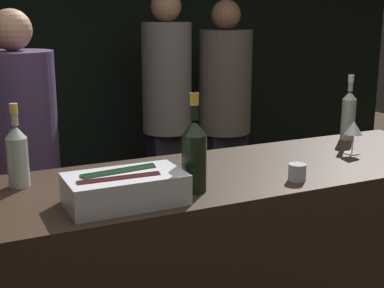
{
  "coord_description": "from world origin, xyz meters",
  "views": [
    {
      "loc": [
        -0.87,
        -1.46,
        1.68
      ],
      "look_at": [
        0.0,
        0.37,
        1.18
      ],
      "focal_mm": 50.0,
      "sensor_mm": 36.0,
      "label": 1
    }
  ],
  "objects_px": {
    "wine_glass": "(353,129)",
    "white_wine_bottle": "(349,113)",
    "ice_bin_with_bottles": "(124,187)",
    "rose_wine_bottle": "(17,154)",
    "person_grey_polo": "(21,156)",
    "champagne_bottle": "(194,153)",
    "person_blond_tee": "(167,107)",
    "person_in_hoodie": "(225,110)",
    "candle_votive": "(297,172)"
  },
  "relations": [
    {
      "from": "wine_glass",
      "to": "white_wine_bottle",
      "type": "distance_m",
      "value": 0.29
    },
    {
      "from": "ice_bin_with_bottles",
      "to": "rose_wine_bottle",
      "type": "xyz_separation_m",
      "value": [
        -0.29,
        0.34,
        0.07
      ]
    },
    {
      "from": "white_wine_bottle",
      "to": "person_grey_polo",
      "type": "distance_m",
      "value": 1.71
    },
    {
      "from": "wine_glass",
      "to": "person_grey_polo",
      "type": "xyz_separation_m",
      "value": [
        -1.3,
        1.06,
        -0.23
      ]
    },
    {
      "from": "champagne_bottle",
      "to": "person_blond_tee",
      "type": "distance_m",
      "value": 1.96
    },
    {
      "from": "ice_bin_with_bottles",
      "to": "white_wine_bottle",
      "type": "height_order",
      "value": "white_wine_bottle"
    },
    {
      "from": "wine_glass",
      "to": "rose_wine_bottle",
      "type": "distance_m",
      "value": 1.43
    },
    {
      "from": "person_grey_polo",
      "to": "ice_bin_with_bottles",
      "type": "bearing_deg",
      "value": 63.15
    },
    {
      "from": "wine_glass",
      "to": "person_grey_polo",
      "type": "bearing_deg",
      "value": 140.72
    },
    {
      "from": "person_in_hoodie",
      "to": "person_blond_tee",
      "type": "xyz_separation_m",
      "value": [
        -0.44,
        0.05,
        0.04
      ]
    },
    {
      "from": "candle_votive",
      "to": "champagne_bottle",
      "type": "distance_m",
      "value": 0.42
    },
    {
      "from": "ice_bin_with_bottles",
      "to": "candle_votive",
      "type": "xyz_separation_m",
      "value": [
        0.67,
        -0.04,
        -0.02
      ]
    },
    {
      "from": "ice_bin_with_bottles",
      "to": "person_in_hoodie",
      "type": "height_order",
      "value": "person_in_hoodie"
    },
    {
      "from": "candle_votive",
      "to": "person_in_hoodie",
      "type": "height_order",
      "value": "person_in_hoodie"
    },
    {
      "from": "wine_glass",
      "to": "person_blond_tee",
      "type": "xyz_separation_m",
      "value": [
        -0.2,
        1.67,
        -0.15
      ]
    },
    {
      "from": "candle_votive",
      "to": "white_wine_bottle",
      "type": "distance_m",
      "value": 0.78
    },
    {
      "from": "ice_bin_with_bottles",
      "to": "champagne_bottle",
      "type": "height_order",
      "value": "champagne_bottle"
    },
    {
      "from": "white_wine_bottle",
      "to": "person_blond_tee",
      "type": "distance_m",
      "value": 1.5
    },
    {
      "from": "candle_votive",
      "to": "ice_bin_with_bottles",
      "type": "bearing_deg",
      "value": 176.83
    },
    {
      "from": "candle_votive",
      "to": "white_wine_bottle",
      "type": "height_order",
      "value": "white_wine_bottle"
    },
    {
      "from": "ice_bin_with_bottles",
      "to": "person_blond_tee",
      "type": "distance_m",
      "value": 2.07
    },
    {
      "from": "champagne_bottle",
      "to": "person_grey_polo",
      "type": "distance_m",
      "value": 1.33
    },
    {
      "from": "ice_bin_with_bottles",
      "to": "wine_glass",
      "type": "distance_m",
      "value": 1.15
    },
    {
      "from": "person_blond_tee",
      "to": "ice_bin_with_bottles",
      "type": "bearing_deg",
      "value": 149.26
    },
    {
      "from": "ice_bin_with_bottles",
      "to": "person_grey_polo",
      "type": "height_order",
      "value": "person_grey_polo"
    },
    {
      "from": "ice_bin_with_bottles",
      "to": "white_wine_bottle",
      "type": "relative_size",
      "value": 1.2
    },
    {
      "from": "wine_glass",
      "to": "person_grey_polo",
      "type": "relative_size",
      "value": 0.09
    },
    {
      "from": "champagne_bottle",
      "to": "person_grey_polo",
      "type": "xyz_separation_m",
      "value": [
        -0.43,
        1.23,
        -0.26
      ]
    },
    {
      "from": "wine_glass",
      "to": "white_wine_bottle",
      "type": "bearing_deg",
      "value": 53.2
    },
    {
      "from": "candle_votive",
      "to": "person_blond_tee",
      "type": "bearing_deg",
      "value": 82.14
    },
    {
      "from": "wine_glass",
      "to": "person_in_hoodie",
      "type": "bearing_deg",
      "value": 81.76
    },
    {
      "from": "rose_wine_bottle",
      "to": "wine_glass",
      "type": "bearing_deg",
      "value": -6.21
    },
    {
      "from": "candle_votive",
      "to": "rose_wine_bottle",
      "type": "xyz_separation_m",
      "value": [
        -0.96,
        0.38,
        0.09
      ]
    },
    {
      "from": "ice_bin_with_bottles",
      "to": "white_wine_bottle",
      "type": "bearing_deg",
      "value": 17.51
    },
    {
      "from": "white_wine_bottle",
      "to": "person_grey_polo",
      "type": "bearing_deg",
      "value": 150.39
    },
    {
      "from": "wine_glass",
      "to": "candle_votive",
      "type": "distance_m",
      "value": 0.52
    },
    {
      "from": "wine_glass",
      "to": "champagne_bottle",
      "type": "relative_size",
      "value": 0.42
    },
    {
      "from": "person_in_hoodie",
      "to": "person_grey_polo",
      "type": "bearing_deg",
      "value": 31.61
    },
    {
      "from": "person_grey_polo",
      "to": "candle_votive",
      "type": "bearing_deg",
      "value": 88.71
    },
    {
      "from": "ice_bin_with_bottles",
      "to": "wine_glass",
      "type": "relative_size",
      "value": 2.62
    },
    {
      "from": "white_wine_bottle",
      "to": "person_blond_tee",
      "type": "bearing_deg",
      "value": 104.6
    },
    {
      "from": "wine_glass",
      "to": "ice_bin_with_bottles",
      "type": "bearing_deg",
      "value": -170.77
    },
    {
      "from": "rose_wine_bottle",
      "to": "ice_bin_with_bottles",
      "type": "bearing_deg",
      "value": -49.72
    },
    {
      "from": "champagne_bottle",
      "to": "rose_wine_bottle",
      "type": "height_order",
      "value": "champagne_bottle"
    },
    {
      "from": "wine_glass",
      "to": "champagne_bottle",
      "type": "distance_m",
      "value": 0.89
    },
    {
      "from": "white_wine_bottle",
      "to": "ice_bin_with_bottles",
      "type": "bearing_deg",
      "value": -162.49
    },
    {
      "from": "person_grey_polo",
      "to": "person_blond_tee",
      "type": "bearing_deg",
      "value": 174.54
    },
    {
      "from": "champagne_bottle",
      "to": "person_in_hoodie",
      "type": "bearing_deg",
      "value": 58.21
    },
    {
      "from": "wine_glass",
      "to": "rose_wine_bottle",
      "type": "height_order",
      "value": "rose_wine_bottle"
    },
    {
      "from": "ice_bin_with_bottles",
      "to": "candle_votive",
      "type": "bearing_deg",
      "value": -3.17
    }
  ]
}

